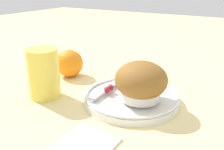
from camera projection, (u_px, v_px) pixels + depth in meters
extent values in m
plane|color=beige|center=(124.00, 99.00, 0.55)|extent=(3.00, 3.00, 0.00)
cylinder|color=white|center=(132.00, 99.00, 0.54)|extent=(0.20, 0.20, 0.01)
torus|color=white|center=(132.00, 95.00, 0.53)|extent=(0.20, 0.20, 0.01)
cylinder|color=silver|center=(141.00, 91.00, 0.50)|extent=(0.08, 0.08, 0.03)
ellipsoid|color=brown|center=(141.00, 80.00, 0.49)|extent=(0.11, 0.11, 0.07)
cylinder|color=silver|center=(125.00, 79.00, 0.59)|extent=(0.05, 0.05, 0.02)
cylinder|color=silver|center=(125.00, 76.00, 0.58)|extent=(0.04, 0.04, 0.00)
sphere|color=#B7192D|center=(107.00, 90.00, 0.53)|extent=(0.01, 0.01, 0.01)
sphere|color=#B7192D|center=(111.00, 88.00, 0.54)|extent=(0.01, 0.01, 0.01)
cube|color=#B7B7BC|center=(109.00, 87.00, 0.56)|extent=(0.15, 0.02, 0.00)
sphere|color=orange|center=(69.00, 63.00, 0.67)|extent=(0.07, 0.07, 0.07)
cylinder|color=#EAD14C|center=(44.00, 73.00, 0.55)|extent=(0.07, 0.07, 0.11)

